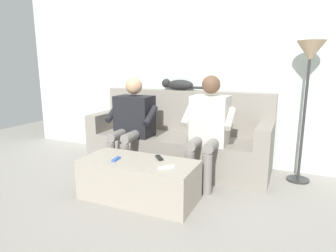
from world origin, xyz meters
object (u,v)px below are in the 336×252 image
object	(u,v)px
person_left_seated	(208,124)
remote_white	(166,167)
coffee_table	(139,180)
cat_on_backrest	(178,85)
remote_black	(159,158)
remote_blue	(116,159)
person_right_seated	(132,119)
couch	(179,142)
floor_lamp	(309,64)

from	to	relation	value
person_left_seated	remote_white	bearing A→B (deg)	79.62
coffee_table	cat_on_backrest	distance (m)	1.49
remote_black	remote_blue	world-z (taller)	remote_black
person_left_seated	cat_on_backrest	bearing A→B (deg)	-43.45
cat_on_backrest	remote_white	xyz separation A→B (m)	(-0.43, 1.33, -0.61)
person_right_seated	cat_on_backrest	xyz separation A→B (m)	(-0.36, -0.55, 0.38)
remote_white	person_right_seated	bearing A→B (deg)	84.66
person_left_seated	remote_black	bearing A→B (deg)	61.45
couch	coffee_table	distance (m)	1.02
remote_white	person_left_seated	bearing A→B (deg)	28.72
cat_on_backrest	floor_lamp	distance (m)	1.53
couch	floor_lamp	xyz separation A→B (m)	(-1.39, -0.08, 0.95)
person_right_seated	remote_white	distance (m)	1.13
person_left_seated	remote_blue	xyz separation A→B (m)	(0.66, 0.77, -0.25)
remote_white	remote_blue	bearing A→B (deg)	127.54
couch	person_left_seated	bearing A→B (deg)	145.76
couch	remote_black	bearing A→B (deg)	99.95
person_left_seated	person_right_seated	bearing A→B (deg)	0.45
remote_blue	floor_lamp	distance (m)	2.16
remote_black	floor_lamp	bearing A→B (deg)	-94.28
remote_white	couch	bearing A→B (deg)	55.48
person_right_seated	cat_on_backrest	distance (m)	0.76
person_right_seated	floor_lamp	distance (m)	2.01
person_right_seated	floor_lamp	xyz separation A→B (m)	(-1.86, -0.41, 0.64)
person_left_seated	cat_on_backrest	world-z (taller)	person_left_seated
remote_black	couch	bearing A→B (deg)	-32.53
remote_black	cat_on_backrest	bearing A→B (deg)	-29.11
coffee_table	floor_lamp	xyz separation A→B (m)	(-1.39, -1.10, 1.07)
couch	coffee_table	bearing A→B (deg)	90.00
floor_lamp	cat_on_backrest	bearing A→B (deg)	-5.54
person_left_seated	remote_white	world-z (taller)	person_left_seated
remote_white	floor_lamp	size ratio (longest dim) A/B	0.10
remote_blue	person_right_seated	bearing A→B (deg)	16.31
person_right_seated	remote_white	world-z (taller)	person_right_seated
couch	remote_white	bearing A→B (deg)	106.38
coffee_table	remote_white	size ratio (longest dim) A/B	7.35
coffee_table	floor_lamp	size ratio (longest dim) A/B	0.73
couch	cat_on_backrest	distance (m)	0.74
cat_on_backrest	coffee_table	bearing A→B (deg)	95.04
couch	remote_black	xyz separation A→B (m)	(-0.16, 0.89, 0.08)
coffee_table	remote_blue	distance (m)	0.29
person_left_seated	remote_black	distance (m)	0.70
person_right_seated	remote_black	distance (m)	0.87
coffee_table	person_right_seated	xyz separation A→B (m)	(0.47, -0.69, 0.43)
couch	remote_blue	size ratio (longest dim) A/B	19.51
remote_black	person_left_seated	bearing A→B (deg)	-71.03
remote_blue	floor_lamp	bearing A→B (deg)	-56.88
person_left_seated	remote_black	world-z (taller)	person_left_seated
couch	person_left_seated	distance (m)	0.65
person_left_seated	person_right_seated	distance (m)	0.94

